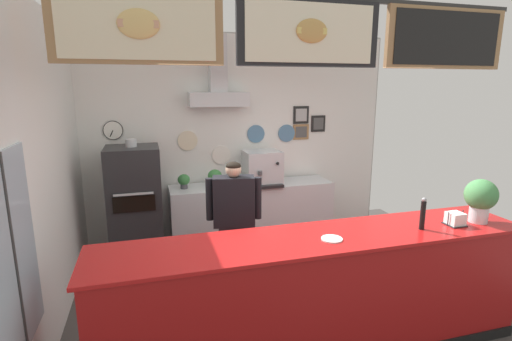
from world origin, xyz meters
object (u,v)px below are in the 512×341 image
potted_rosemary (215,177)px  potted_thyme (237,178)px  potted_sage (184,180)px  pepper_grinder (423,214)px  shop_worker (234,225)px  espresso_machine (262,168)px  condiment_plate (332,239)px  pizza_oven (135,206)px  basil_vase (481,199)px  napkin_holder (455,219)px

potted_rosemary → potted_thyme: size_ratio=1.32×
potted_sage → pepper_grinder: bearing=-55.0°
shop_worker → potted_rosemary: size_ratio=6.13×
espresso_machine → potted_rosemary: (-0.70, 0.04, -0.10)m
potted_thyme → condiment_plate: size_ratio=1.06×
pizza_oven → condiment_plate: bearing=-55.7°
basil_vase → napkin_holder: bearing=-178.2°
potted_thyme → pepper_grinder: 2.80m
shop_worker → basil_vase: (2.06, -1.28, 0.50)m
pizza_oven → espresso_machine: (1.80, 0.19, 0.37)m
shop_worker → basil_vase: bearing=159.0°
potted_thyme → shop_worker: bearing=-104.9°
basil_vase → pizza_oven: bearing=142.9°
shop_worker → potted_sage: size_ratio=7.44×
potted_rosemary → condiment_plate: potted_rosemary is taller
shop_worker → condiment_plate: shop_worker is taller
potted_rosemary → napkin_holder: 3.15m
potted_thyme → potted_sage: bearing=176.5°
shop_worker → napkin_holder: size_ratio=9.19×
pizza_oven → basil_vase: size_ratio=4.08×
espresso_machine → potted_thyme: bearing=179.6°
espresso_machine → potted_rosemary: bearing=176.8°
potted_sage → condiment_plate: 2.79m
potted_rosemary → potted_sage: bearing=178.7°
pizza_oven → potted_sage: pizza_oven is taller
shop_worker → espresso_machine: size_ratio=2.89×
pepper_grinder → pizza_oven: bearing=136.4°
napkin_holder → condiment_plate: bearing=-179.9°
potted_rosemary → pepper_grinder: size_ratio=0.85×
pizza_oven → potted_rosemary: 1.16m
shop_worker → pizza_oven: bearing=-34.2°
shop_worker → espresso_machine: shop_worker is taller
napkin_holder → potted_thyme: bearing=119.4°
basil_vase → potted_thyme: bearing=123.8°
pepper_grinder → potted_thyme: bearing=112.7°
potted_rosemary → potted_sage: 0.44m
espresso_machine → potted_rosemary: espresso_machine is taller
condiment_plate → potted_rosemary: bearing=101.3°
shop_worker → potted_rosemary: 1.34m
espresso_machine → condiment_plate: espresso_machine is taller
shop_worker → basil_vase: shop_worker is taller
shop_worker → potted_rosemary: shop_worker is taller
espresso_machine → potted_thyme: espresso_machine is taller
potted_sage → condiment_plate: bearing=-69.8°
potted_sage → pizza_oven: bearing=-160.4°
napkin_holder → basil_vase: (0.27, 0.01, 0.17)m
potted_rosemary → potted_sage: (-0.44, 0.01, -0.03)m
pizza_oven → espresso_machine: bearing=5.9°
espresso_machine → condiment_plate: bearing=-93.9°
shop_worker → pepper_grinder: bearing=148.6°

